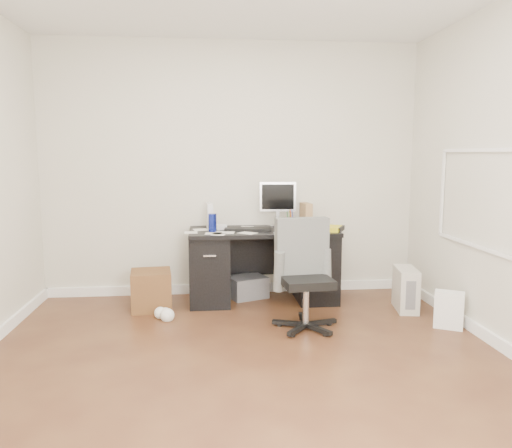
{
  "coord_description": "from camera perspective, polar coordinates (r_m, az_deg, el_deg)",
  "views": [
    {
      "loc": [
        -0.27,
        -3.37,
        1.51
      ],
      "look_at": [
        0.18,
        1.2,
        0.87
      ],
      "focal_mm": 35.0,
      "sensor_mm": 36.0,
      "label": 1
    }
  ],
  "objects": [
    {
      "name": "ground",
      "position": [
        3.71,
        -1.03,
        -16.15
      ],
      "size": [
        4.0,
        4.0,
        0.0
      ],
      "primitive_type": "plane",
      "color": "#402014",
      "rests_on": "ground"
    },
    {
      "name": "room_shell",
      "position": [
        3.42,
        -0.6,
        10.37
      ],
      "size": [
        4.02,
        4.02,
        2.71
      ],
      "color": "beige",
      "rests_on": "ground"
    },
    {
      "name": "desk",
      "position": [
        5.18,
        0.8,
        -4.48
      ],
      "size": [
        1.5,
        0.7,
        0.75
      ],
      "color": "black",
      "rests_on": "ground"
    },
    {
      "name": "loose_papers",
      "position": [
        5.04,
        -1.39,
        -0.75
      ],
      "size": [
        1.1,
        0.6,
        0.0
      ],
      "primitive_type": null,
      "color": "white",
      "rests_on": "desk"
    },
    {
      "name": "lcd_monitor",
      "position": [
        5.3,
        2.5,
        2.3
      ],
      "size": [
        0.4,
        0.26,
        0.48
      ],
      "primitive_type": null,
      "rotation": [
        0.0,
        0.0,
        -0.1
      ],
      "color": "silver",
      "rests_on": "desk"
    },
    {
      "name": "keyboard",
      "position": [
        5.06,
        -0.9,
        -0.58
      ],
      "size": [
        0.49,
        0.23,
        0.03
      ],
      "primitive_type": "cube",
      "rotation": [
        0.0,
        0.0,
        -0.15
      ],
      "color": "black",
      "rests_on": "desk"
    },
    {
      "name": "computer_mouse",
      "position": [
        5.15,
        5.15,
        -0.25
      ],
      "size": [
        0.08,
        0.08,
        0.07
      ],
      "primitive_type": "sphere",
      "rotation": [
        0.0,
        0.0,
        -0.32
      ],
      "color": "silver",
      "rests_on": "desk"
    },
    {
      "name": "travel_mug",
      "position": [
        4.98,
        -4.99,
        0.15
      ],
      "size": [
        0.09,
        0.09,
        0.18
      ],
      "primitive_type": "cylinder",
      "rotation": [
        0.0,
        0.0,
        0.07
      ],
      "color": "navy",
      "rests_on": "desk"
    },
    {
      "name": "white_binder",
      "position": [
        5.16,
        -5.33,
        0.91
      ],
      "size": [
        0.12,
        0.24,
        0.27
      ],
      "primitive_type": "cube",
      "rotation": [
        0.0,
        0.0,
        0.06
      ],
      "color": "silver",
      "rests_on": "desk"
    },
    {
      "name": "magazine_file",
      "position": [
        5.4,
        5.74,
        1.09
      ],
      "size": [
        0.13,
        0.22,
        0.25
      ],
      "primitive_type": "cube",
      "rotation": [
        0.0,
        0.0,
        0.13
      ],
      "color": "#AA8252",
      "rests_on": "desk"
    },
    {
      "name": "pen_cup",
      "position": [
        5.31,
        3.81,
        0.95
      ],
      "size": [
        0.12,
        0.12,
        0.24
      ],
      "primitive_type": null,
      "rotation": [
        0.0,
        0.0,
        0.33
      ],
      "color": "#5B2D1A",
      "rests_on": "desk"
    },
    {
      "name": "yellow_book",
      "position": [
        5.1,
        8.71,
        -0.51
      ],
      "size": [
        0.29,
        0.31,
        0.04
      ],
      "primitive_type": "cube",
      "rotation": [
        0.0,
        0.0,
        -0.45
      ],
      "color": "gold",
      "rests_on": "desk"
    },
    {
      "name": "paper_remote",
      "position": [
        4.94,
        3.72,
        -0.84
      ],
      "size": [
        0.32,
        0.29,
        0.02
      ],
      "primitive_type": null,
      "rotation": [
        0.0,
        0.0,
        -0.46
      ],
      "color": "white",
      "rests_on": "desk"
    },
    {
      "name": "office_chair",
      "position": [
        4.35,
        5.78,
        -5.84
      ],
      "size": [
        0.59,
        0.59,
        0.96
      ],
      "primitive_type": null,
      "rotation": [
        0.0,
        0.0,
        0.09
      ],
      "color": "#4D4F4D",
      "rests_on": "ground"
    },
    {
      "name": "pc_tower",
      "position": [
        5.14,
        16.74,
        -7.13
      ],
      "size": [
        0.25,
        0.44,
        0.41
      ],
      "primitive_type": "cube",
      "rotation": [
        0.0,
        0.0,
        -0.17
      ],
      "color": "beige",
      "rests_on": "ground"
    },
    {
      "name": "shopping_bag",
      "position": [
        4.74,
        21.18,
        -9.14
      ],
      "size": [
        0.3,
        0.27,
        0.33
      ],
      "primitive_type": "cube",
      "rotation": [
        0.0,
        0.0,
        -0.51
      ],
      "color": "white",
      "rests_on": "ground"
    },
    {
      "name": "wicker_basket",
      "position": [
        5.06,
        -11.88,
        -7.39
      ],
      "size": [
        0.42,
        0.42,
        0.38
      ],
      "primitive_type": "cube",
      "rotation": [
        0.0,
        0.0,
        0.11
      ],
      "color": "#4A3116",
      "rests_on": "ground"
    },
    {
      "name": "desk_printer",
      "position": [
        5.37,
        -1.03,
        -7.19
      ],
      "size": [
        0.47,
        0.43,
        0.22
      ],
      "primitive_type": "cube",
      "rotation": [
        0.0,
        0.0,
        0.38
      ],
      "color": "slate",
      "rests_on": "ground"
    }
  ]
}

